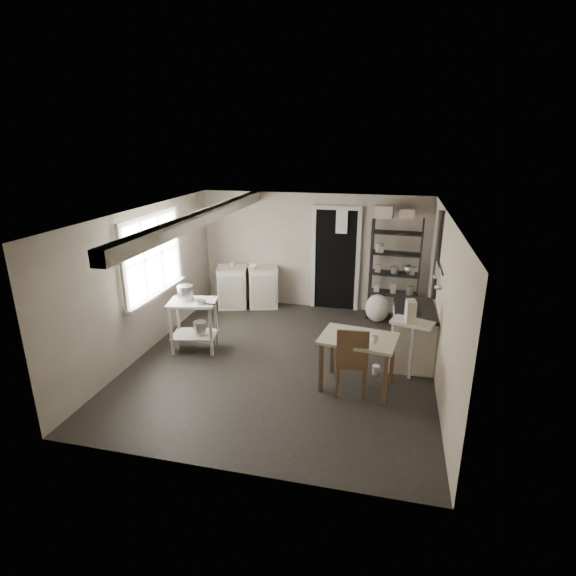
% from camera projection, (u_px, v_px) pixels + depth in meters
% --- Properties ---
extents(floor, '(5.00, 5.00, 0.00)m').
position_uv_depth(floor, '(284.00, 361.00, 6.99)').
color(floor, black).
rests_on(floor, ground).
extents(ceiling, '(5.00, 5.00, 0.00)m').
position_uv_depth(ceiling, '(283.00, 213.00, 6.26)').
color(ceiling, white).
rests_on(ceiling, wall_back).
extents(wall_back, '(4.50, 0.02, 2.30)m').
position_uv_depth(wall_back, '(313.00, 252.00, 8.93)').
color(wall_back, '#B1A797').
rests_on(wall_back, ground).
extents(wall_front, '(4.50, 0.02, 2.30)m').
position_uv_depth(wall_front, '(221.00, 373.00, 4.31)').
color(wall_front, '#B1A797').
rests_on(wall_front, ground).
extents(wall_left, '(0.02, 5.00, 2.30)m').
position_uv_depth(wall_left, '(146.00, 281.00, 7.11)').
color(wall_left, '#B1A797').
rests_on(wall_left, ground).
extents(wall_right, '(0.02, 5.00, 2.30)m').
position_uv_depth(wall_right, '(443.00, 303.00, 6.13)').
color(wall_right, '#B1A797').
rests_on(wall_right, ground).
extents(window, '(0.12, 1.76, 1.28)m').
position_uv_depth(window, '(152.00, 256.00, 7.18)').
color(window, beige).
rests_on(window, wall_left).
extents(doorway, '(0.96, 0.10, 2.08)m').
position_uv_depth(doorway, '(335.00, 261.00, 8.85)').
color(doorway, beige).
rests_on(doorway, ground).
extents(ceiling_beam, '(0.18, 5.00, 0.18)m').
position_uv_depth(ceiling_beam, '(203.00, 217.00, 6.55)').
color(ceiling_beam, beige).
rests_on(ceiling_beam, ceiling).
extents(wallpaper_panel, '(0.01, 5.00, 2.30)m').
position_uv_depth(wallpaper_panel, '(442.00, 303.00, 6.14)').
color(wallpaper_panel, beige).
rests_on(wallpaper_panel, wall_right).
extents(utensil_rail, '(0.06, 1.20, 0.44)m').
position_uv_depth(utensil_rail, '(438.00, 263.00, 6.57)').
color(utensil_rail, '#AEAEB0').
rests_on(utensil_rail, wall_right).
extents(prep_table, '(0.82, 0.66, 0.84)m').
position_uv_depth(prep_table, '(194.00, 327.00, 7.25)').
color(prep_table, beige).
rests_on(prep_table, ground).
extents(stockpot, '(0.33, 0.33, 0.27)m').
position_uv_depth(stockpot, '(186.00, 294.00, 7.14)').
color(stockpot, '#AEAEB0').
rests_on(stockpot, prep_table).
extents(saucepan, '(0.20, 0.20, 0.09)m').
position_uv_depth(saucepan, '(201.00, 303.00, 6.99)').
color(saucepan, '#AEAEB0').
rests_on(saucepan, prep_table).
extents(bucket, '(0.23, 0.23, 0.22)m').
position_uv_depth(bucket, '(200.00, 328.00, 7.23)').
color(bucket, '#AEAEB0').
rests_on(bucket, prep_table).
extents(base_cabinets, '(1.38, 0.88, 0.84)m').
position_uv_depth(base_cabinets, '(248.00, 285.00, 9.13)').
color(base_cabinets, silver).
rests_on(base_cabinets, ground).
extents(mixing_bowl, '(0.29, 0.29, 0.07)m').
position_uv_depth(mixing_bowl, '(251.00, 262.00, 8.91)').
color(mixing_bowl, silver).
rests_on(mixing_bowl, base_cabinets).
extents(counter_cup, '(0.14, 0.14, 0.09)m').
position_uv_depth(counter_cup, '(232.00, 260.00, 9.00)').
color(counter_cup, silver).
rests_on(counter_cup, base_cabinets).
extents(shelf_rack, '(0.93, 0.41, 1.93)m').
position_uv_depth(shelf_rack, '(395.00, 271.00, 8.34)').
color(shelf_rack, black).
rests_on(shelf_rack, ground).
extents(shelf_jar, '(0.10, 0.10, 0.17)m').
position_uv_depth(shelf_jar, '(381.00, 249.00, 8.25)').
color(shelf_jar, silver).
rests_on(shelf_jar, shelf_rack).
extents(storage_box_a, '(0.34, 0.31, 0.22)m').
position_uv_depth(storage_box_a, '(384.00, 213.00, 8.09)').
color(storage_box_a, beige).
rests_on(storage_box_a, shelf_rack).
extents(storage_box_b, '(0.28, 0.26, 0.17)m').
position_uv_depth(storage_box_b, '(407.00, 215.00, 8.02)').
color(storage_box_b, beige).
rests_on(storage_box_b, shelf_rack).
extents(stove, '(0.64, 1.11, 0.85)m').
position_uv_depth(stove, '(412.00, 333.00, 6.90)').
color(stove, silver).
rests_on(stove, ground).
extents(stovepipe, '(0.13, 0.13, 1.38)m').
position_uv_depth(stovepipe, '(438.00, 256.00, 6.84)').
color(stovepipe, black).
rests_on(stovepipe, stove).
extents(side_ledge, '(0.65, 0.48, 0.88)m').
position_uv_depth(side_ledge, '(410.00, 351.00, 6.36)').
color(side_ledge, beige).
rests_on(side_ledge, ground).
extents(oats_box, '(0.15, 0.22, 0.30)m').
position_uv_depth(oats_box, '(410.00, 313.00, 6.17)').
color(oats_box, beige).
rests_on(oats_box, side_ledge).
extents(work_table, '(1.09, 0.83, 0.76)m').
position_uv_depth(work_table, '(357.00, 363.00, 6.13)').
color(work_table, beige).
rests_on(work_table, ground).
extents(table_cup, '(0.11, 0.11, 0.09)m').
position_uv_depth(table_cup, '(375.00, 339.00, 5.85)').
color(table_cup, silver).
rests_on(table_cup, work_table).
extents(chair, '(0.44, 0.46, 0.99)m').
position_uv_depth(chair, '(352.00, 360.00, 5.98)').
color(chair, '#513822').
rests_on(chair, ground).
extents(flour_sack, '(0.55, 0.52, 0.53)m').
position_uv_depth(flour_sack, '(377.00, 310.00, 8.42)').
color(flour_sack, silver).
rests_on(flour_sack, ground).
extents(floor_crock, '(0.14, 0.14, 0.13)m').
position_uv_depth(floor_crock, '(376.00, 369.00, 6.58)').
color(floor_crock, silver).
rests_on(floor_crock, ground).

